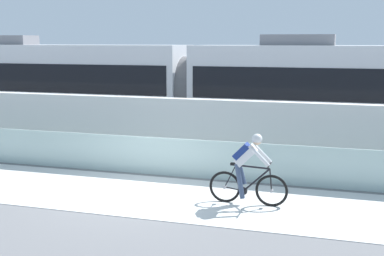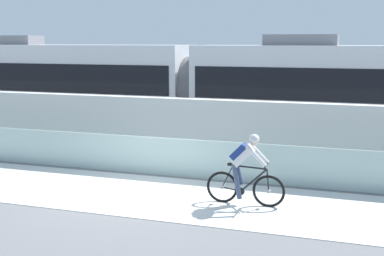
% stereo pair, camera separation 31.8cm
% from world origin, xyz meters
% --- Properties ---
extents(ground_plane, '(200.00, 200.00, 0.00)m').
position_xyz_m(ground_plane, '(0.00, 0.00, 0.00)').
color(ground_plane, slate).
extents(bike_path_deck, '(32.00, 3.20, 0.01)m').
position_xyz_m(bike_path_deck, '(0.00, 0.00, 0.01)').
color(bike_path_deck, silver).
rests_on(bike_path_deck, ground).
extents(glass_parapet, '(32.00, 0.05, 1.03)m').
position_xyz_m(glass_parapet, '(0.00, 1.85, 0.51)').
color(glass_parapet, '#ADC6C1').
rests_on(glass_parapet, ground).
extents(concrete_barrier_wall, '(32.00, 0.36, 1.90)m').
position_xyz_m(concrete_barrier_wall, '(0.00, 3.65, 0.95)').
color(concrete_barrier_wall, silver).
rests_on(concrete_barrier_wall, ground).
extents(tram_rail_near, '(32.00, 0.08, 0.01)m').
position_xyz_m(tram_rail_near, '(0.00, 6.13, 0.00)').
color(tram_rail_near, '#595654').
rests_on(tram_rail_near, ground).
extents(tram_rail_far, '(32.00, 0.08, 0.01)m').
position_xyz_m(tram_rail_far, '(0.00, 7.57, 0.00)').
color(tram_rail_far, '#595654').
rests_on(tram_rail_far, ground).
extents(tram, '(22.56, 2.54, 3.81)m').
position_xyz_m(tram, '(-0.78, 6.85, 1.89)').
color(tram, silver).
rests_on(tram, ground).
extents(cyclist_on_bike, '(1.77, 0.58, 1.61)m').
position_xyz_m(cyclist_on_bike, '(2.69, -0.00, 0.80)').
color(cyclist_on_bike, black).
rests_on(cyclist_on_bike, ground).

